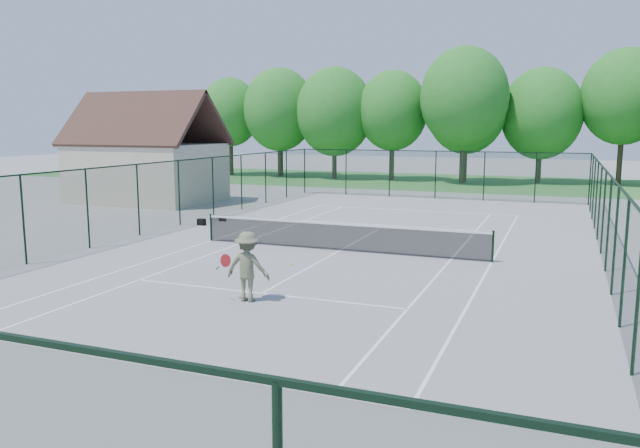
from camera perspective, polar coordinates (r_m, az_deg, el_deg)
The scene contains 10 objects.
ground at distance 23.17m, azimuth 1.81°, elevation -2.46°, with size 140.00×140.00×0.00m, color gray.
grass_far at distance 52.15m, azimuth 13.01°, elevation 3.72°, with size 80.00×16.00×0.01m, color #397E36.
court_lines at distance 23.17m, azimuth 1.81°, elevation -2.45°, with size 11.05×23.85×0.01m.
tennis_net at distance 23.06m, azimuth 1.82°, elevation -1.05°, with size 11.08×0.08×1.10m.
fence_enclosure at distance 22.91m, azimuth 1.83°, elevation 1.37°, with size 18.05×36.05×3.02m.
utility_building at distance 39.31m, azimuth -15.59°, elevation 6.52°, with size 8.60×6.27×6.63m.
tree_line_far at distance 51.97m, azimuth 13.25°, elevation 10.31°, with size 39.40×6.40×9.70m.
sports_bag_a at distance 29.53m, azimuth -10.79°, elevation 0.18°, with size 0.38×0.23×0.31m, color black.
sports_bag_b at distance 30.60m, azimuth -8.91°, elevation 0.49°, with size 0.32×0.20×0.25m, color black.
tennis_player at distance 16.54m, azimuth -6.62°, elevation -3.88°, with size 1.97×0.94×1.86m.
Camera 1 is at (7.63, -21.38, 4.60)m, focal length 35.00 mm.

